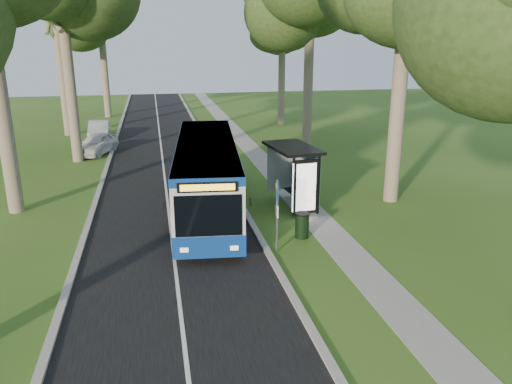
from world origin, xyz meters
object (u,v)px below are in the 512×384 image
bus (207,176)px  car_white (97,144)px  bus_shelter (298,166)px  litter_bin (302,225)px  car_silver (99,130)px  bus_stop_sign (277,208)px

bus → car_white: size_ratio=2.93×
bus_shelter → litter_bin: (-0.80, -3.47, -1.57)m
car_white → car_silver: 5.55m
bus_stop_sign → litter_bin: bus_stop_sign is taller
litter_bin → car_white: car_white is taller
bus_shelter → litter_bin: 3.89m
litter_bin → car_white: (-9.68, 17.84, 0.20)m
bus_stop_sign → bus_shelter: 5.15m
car_white → litter_bin: bearing=-41.7°
litter_bin → car_silver: size_ratio=0.24×
litter_bin → bus_shelter: bearing=77.0°
litter_bin → car_silver: 25.43m
litter_bin → car_silver: bearing=113.1°
car_white → car_silver: car_silver is taller
bus_shelter → litter_bin: bearing=-109.9°
bus → bus_shelter: bearing=-2.7°
bus_shelter → car_silver: 22.70m
car_white → bus_stop_sign: bearing=-46.6°
bus → bus_stop_sign: 5.66m
bus → car_white: bearing=120.4°
bus_stop_sign → litter_bin: size_ratio=2.70×
bus → car_silver: 20.42m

